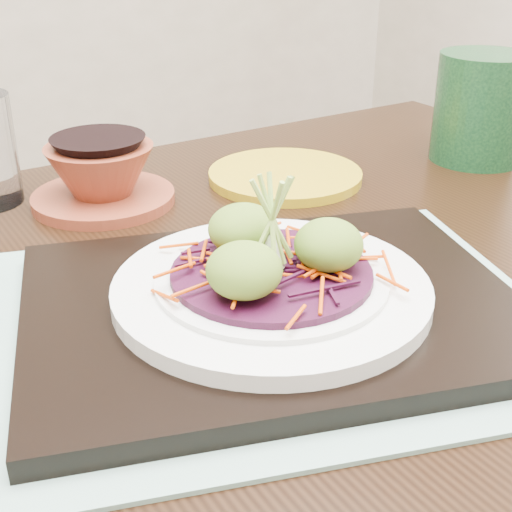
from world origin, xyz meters
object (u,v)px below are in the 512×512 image
dining_table (220,390)px  terracotta_bowl_set (102,178)px  green_jar (481,108)px  white_plate (271,287)px  yellow_plate (285,175)px  serving_tray (271,306)px

dining_table → terracotta_bowl_set: (-0.00, 0.23, 0.12)m
terracotta_bowl_set → green_jar: size_ratio=1.53×
white_plate → yellow_plate: (0.18, 0.24, -0.02)m
dining_table → white_plate: (0.01, -0.06, 0.12)m
serving_tray → green_jar: size_ratio=2.83×
terracotta_bowl_set → white_plate: bearing=-87.4°
dining_table → white_plate: size_ratio=4.98×
white_plate → terracotta_bowl_set: terracotta_bowl_set is taller
white_plate → green_jar: size_ratio=1.84×
terracotta_bowl_set → green_jar: bearing=-14.8°
serving_tray → green_jar: bearing=41.7°
dining_table → yellow_plate: 0.29m
green_jar → serving_tray: bearing=-157.5°
serving_tray → terracotta_bowl_set: bearing=111.9°
yellow_plate → green_jar: bearing=-16.1°
dining_table → yellow_plate: bearing=44.2°
yellow_plate → terracotta_bowl_set: bearing=166.8°
green_jar → terracotta_bowl_set: bearing=165.2°
white_plate → green_jar: 0.45m
terracotta_bowl_set → green_jar: green_jar is taller
yellow_plate → green_jar: (0.23, -0.07, 0.06)m
green_jar → white_plate: bearing=-157.5°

